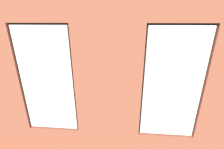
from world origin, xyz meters
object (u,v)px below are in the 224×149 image
Objects in this scene: couch_left at (191,94)px; table_plant_small at (117,81)px; coffee_table at (106,86)px; remote_silver at (101,83)px; papasan_chair at (118,71)px; potted_plant_foreground_right at (65,62)px; couch_by_window at (112,125)px; candle_jar at (93,85)px; media_console at (33,93)px; potted_plant_by_left_couch at (169,77)px; cup_ceramic at (106,84)px; potted_plant_beside_window_right at (8,108)px; tv_flatscreen at (29,76)px.

table_plant_small is (2.64, -0.44, 0.22)m from couch_left.
coffee_table is 9.40× the size of remote_silver.
table_plant_small reaches higher than remote_silver.
papasan_chair is 2.74m from potted_plant_foreground_right.
potted_plant_foreground_right reaches higher than papasan_chair.
couch_by_window is at bearing 100.98° from coffee_table.
coffee_table is 17.48× the size of candle_jar.
couch_left reaches higher than media_console.
potted_plant_by_left_couch is 5.06m from potted_plant_foreground_right.
potted_plant_foreground_right is at bearing -96.67° from media_console.
table_plant_small is (-0.44, -0.16, 0.05)m from cup_ceramic.
cup_ceramic is 0.50m from candle_jar.
candle_jar reaches higher than coffee_table.
couch_left is 3.56m from candle_jar.
candle_jar is (3.56, -0.15, 0.17)m from couch_left.
potted_plant_beside_window_right is (4.84, 3.33, 0.31)m from potted_plant_by_left_couch.
remote_silver is 2.52m from media_console.
table_plant_small is 0.65m from remote_silver.
coffee_table is at bearing -166.17° from tv_flatscreen.
candle_jar is 0.14× the size of potted_plant_by_left_couch.
potted_plant_foreground_right reaches higher than table_plant_small.
media_console is (2.12, 0.51, -0.21)m from candle_jar.
potted_plant_foreground_right is at bearing -56.21° from couch_by_window.
tv_flatscreen is 1.66× the size of potted_plant_by_left_couch.
table_plant_small is at bearing -90.40° from couch_by_window.
tv_flatscreen is at bearing 13.83° from coffee_table.
coffee_table is 1.25× the size of potted_plant_beside_window_right.
coffee_table is (0.42, -2.18, 0.07)m from couch_by_window.
media_console is 0.66m from tv_flatscreen.
candle_jar reaches higher than remote_silver.
couch_by_window is 3.75m from papasan_chair.
cup_ceramic is 0.08× the size of tv_flatscreen.
couch_left is at bearing -176.37° from media_console.
papasan_chair is (-3.00, -2.21, -0.49)m from tv_flatscreen.
potted_plant_by_left_couch is (-3.16, -1.19, -0.06)m from candle_jar.
cup_ceramic is 0.14× the size of potted_plant_by_left_couch.
couch_left is 5.69m from media_console.
potted_plant_by_left_couch reaches higher than coffee_table.
papasan_chair is at bearing -117.29° from candle_jar.
potted_plant_by_left_couch is at bearing -159.53° from couch_left.
couch_by_window is at bearing 113.80° from candle_jar.
papasan_chair reaches higher than remote_silver.
potted_plant_by_left_couch is at bearing -162.16° from media_console.
tv_flatscreen is at bearing 36.42° from papasan_chair.
couch_left is at bearing 158.02° from potted_plant_foreground_right.
papasan_chair is at bearing 3.99° from remote_silver.
potted_plant_beside_window_right is at bearing 56.39° from papasan_chair.
table_plant_small is at bearing -136.86° from potted_plant_beside_window_right.
coffee_table is 17.98× the size of cup_ceramic.
media_console is (2.60, 0.64, -0.11)m from coffee_table.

